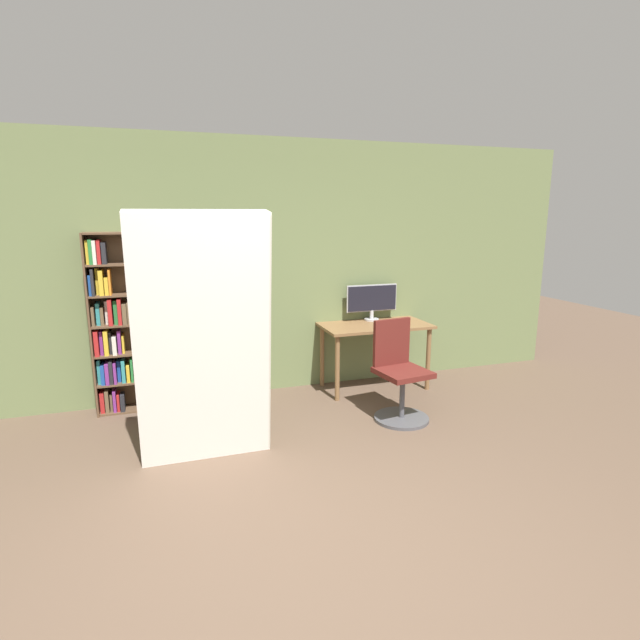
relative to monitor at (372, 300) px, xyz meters
name	(u,v)px	position (x,y,z in m)	size (l,w,h in m)	color
ground_plane	(324,569)	(-1.54, -2.83, -0.97)	(16.00, 16.00, 0.00)	brown
wall_back	(233,270)	(-1.54, 0.13, 0.38)	(8.00, 0.06, 2.70)	#6B7A4C
desk	(375,333)	(-0.05, -0.21, -0.34)	(1.19, 0.62, 0.73)	brown
monitor	(372,300)	(0.00, 0.00, 0.00)	(0.61, 0.17, 0.41)	#B7B7BC
office_chair	(399,379)	(-0.19, -1.07, -0.58)	(0.52, 0.52, 0.95)	#4C4C51
bookshelf	(120,327)	(-2.68, -0.01, -0.12)	(0.68, 0.27, 1.76)	brown
mattress_near	(204,341)	(-2.00, -1.35, 0.01)	(1.01, 0.43, 1.96)	silver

